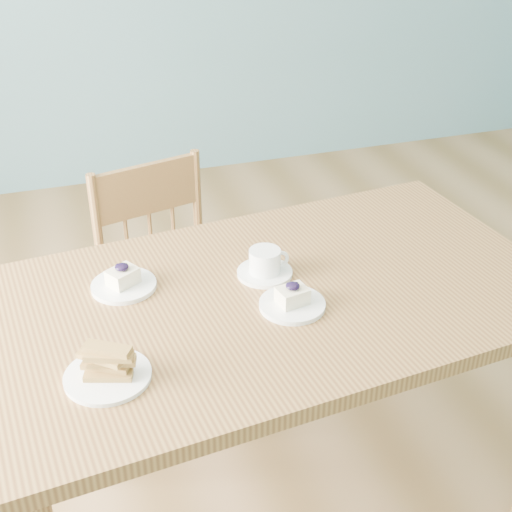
# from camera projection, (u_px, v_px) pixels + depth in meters

# --- Properties ---
(room) EXTENTS (5.01, 5.01, 2.71)m
(room) POSITION_uv_depth(u_px,v_px,m) (376.00, 55.00, 1.66)
(room) COLOR #9A7248
(room) RESTS_ON ground
(dining_table) EXTENTS (1.54, 0.98, 0.78)m
(dining_table) POSITION_uv_depth(u_px,v_px,m) (275.00, 316.00, 1.86)
(dining_table) COLOR olive
(dining_table) RESTS_ON ground
(dining_chair) EXTENTS (0.48, 0.47, 0.88)m
(dining_chair) POSITION_uv_depth(u_px,v_px,m) (171.00, 293.00, 2.42)
(dining_chair) COLOR olive
(dining_chair) RESTS_ON ground
(cheesecake_plate_near) EXTENTS (0.16, 0.16, 0.07)m
(cheesecake_plate_near) POSITION_uv_depth(u_px,v_px,m) (292.00, 301.00, 1.76)
(cheesecake_plate_near) COLOR white
(cheesecake_plate_near) RESTS_ON dining_table
(cheesecake_plate_far) EXTENTS (0.17, 0.17, 0.07)m
(cheesecake_plate_far) POSITION_uv_depth(u_px,v_px,m) (123.00, 282.00, 1.83)
(cheesecake_plate_far) COLOR white
(cheesecake_plate_far) RESTS_ON dining_table
(coffee_cup) EXTENTS (0.15, 0.15, 0.07)m
(coffee_cup) POSITION_uv_depth(u_px,v_px,m) (265.00, 264.00, 1.88)
(coffee_cup) COLOR white
(coffee_cup) RESTS_ON dining_table
(biscotti_plate) EXTENTS (0.19, 0.19, 0.09)m
(biscotti_plate) POSITION_uv_depth(u_px,v_px,m) (107.00, 368.00, 1.52)
(biscotti_plate) COLOR white
(biscotti_plate) RESTS_ON dining_table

